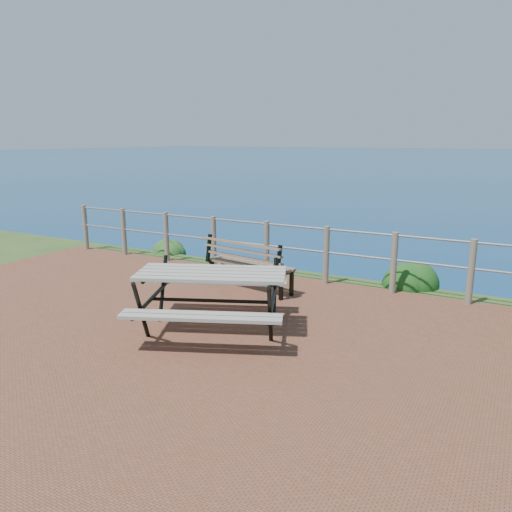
{
  "coord_description": "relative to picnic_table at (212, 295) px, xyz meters",
  "views": [
    {
      "loc": [
        4.07,
        -4.51,
        2.47
      ],
      "look_at": [
        0.59,
        1.86,
        0.75
      ],
      "focal_mm": 35.0,
      "sensor_mm": 36.0,
      "label": 1
    }
  ],
  "objects": [
    {
      "name": "ground",
      "position": [
        -0.64,
        -0.59,
        -0.51
      ],
      "size": [
        10.0,
        7.0,
        0.12
      ],
      "primitive_type": "cube",
      "color": "brown",
      "rests_on": "ground"
    },
    {
      "name": "shrub_lip_west",
      "position": [
        -3.54,
        3.58,
        -0.51
      ],
      "size": [
        0.81,
        0.81,
        0.56
      ],
      "primitive_type": "ellipsoid",
      "color": "#26541F",
      "rests_on": "ground"
    },
    {
      "name": "safety_railing",
      "position": [
        -0.64,
        2.76,
        0.07
      ],
      "size": [
        9.4,
        0.1,
        1.0
      ],
      "color": "#6B5B4C",
      "rests_on": "ground"
    },
    {
      "name": "picnic_table",
      "position": [
        0.0,
        0.0,
        0.0
      ],
      "size": [
        2.03,
        1.52,
        0.79
      ],
      "rotation": [
        0.0,
        0.0,
        0.41
      ],
      "color": "gray",
      "rests_on": "ground"
    },
    {
      "name": "park_bench",
      "position": [
        -0.46,
        1.83,
        0.07
      ],
      "size": [
        1.6,
        0.63,
        0.88
      ],
      "rotation": [
        0.0,
        0.0,
        -0.16
      ],
      "color": "brown",
      "rests_on": "ground"
    },
    {
      "name": "shrub_lip_east",
      "position": [
        1.84,
        3.5,
        -0.51
      ],
      "size": [
        0.85,
        0.85,
        0.63
      ],
      "primitive_type": "ellipsoid",
      "color": "#164715",
      "rests_on": "ground"
    }
  ]
}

